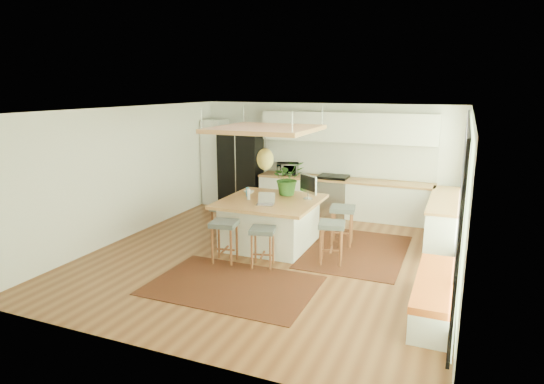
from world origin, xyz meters
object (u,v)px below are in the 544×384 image
at_px(stool_near_left, 225,243).
at_px(monitor, 308,186).
at_px(stool_near_right, 263,247).
at_px(island, 270,223).
at_px(island_plant, 288,182).
at_px(laptop, 265,199).
at_px(microwave, 288,168).
at_px(fridge, 242,171).
at_px(stool_left_side, 222,221).
at_px(stool_right_front, 331,244).
at_px(stool_right_back, 342,228).

bearing_deg(stool_near_left, monitor, 55.02).
bearing_deg(stool_near_right, monitor, 76.82).
bearing_deg(island, island_plant, 73.52).
bearing_deg(monitor, laptop, -91.20).
bearing_deg(island, microwave, 103.47).
relative_size(monitor, island_plant, 0.75).
bearing_deg(fridge, stool_left_side, -77.38).
height_order(stool_near_left, laptop, laptop).
distance_m(stool_near_right, monitor, 1.71).
bearing_deg(laptop, stool_right_front, -12.44).
relative_size(stool_right_front, laptop, 2.24).
height_order(island, stool_left_side, island).
height_order(stool_left_side, laptop, laptop).
bearing_deg(stool_right_back, island_plant, -179.43).
bearing_deg(stool_left_side, stool_near_right, -39.06).
distance_m(island, island_plant, 0.93).
distance_m(stool_right_front, stool_right_back, 1.03).
bearing_deg(stool_left_side, island, -2.90).
distance_m(laptop, monitor, 0.97).
height_order(stool_near_right, monitor, monitor).
bearing_deg(stool_left_side, fridge, 107.42).
height_order(stool_right_front, monitor, monitor).
bearing_deg(stool_near_right, stool_right_front, 30.63).
xyz_separation_m(fridge, stool_right_back, (3.23, -2.07, -0.57)).
distance_m(island, stool_right_back, 1.43).
bearing_deg(stool_right_front, stool_left_side, 167.95).
height_order(laptop, monitor, monitor).
distance_m(stool_right_back, monitor, 1.08).
bearing_deg(microwave, stool_left_side, -118.40).
height_order(monitor, island_plant, island_plant).
bearing_deg(island_plant, island, -106.48).
xyz_separation_m(fridge, stool_left_side, (0.81, -2.57, -0.57)).
xyz_separation_m(island, stool_near_right, (0.32, -1.10, -0.11)).
xyz_separation_m(island, microwave, (-0.63, 2.64, 0.64)).
bearing_deg(stool_right_back, stool_near_left, -134.95).
bearing_deg(stool_near_right, microwave, 104.25).
bearing_deg(fridge, stool_near_right, -63.87).
xyz_separation_m(fridge, island, (1.91, -2.62, -0.46)).
height_order(island, stool_near_right, island).
height_order(stool_right_back, island_plant, island_plant).
bearing_deg(stool_near_right, stool_left_side, 140.94).
height_order(stool_left_side, monitor, monitor).
height_order(stool_right_back, microwave, microwave).
bearing_deg(microwave, island, -94.50).
bearing_deg(stool_right_front, laptop, 177.17).
xyz_separation_m(fridge, stool_right_front, (3.29, -3.10, -0.57)).
distance_m(stool_left_side, monitor, 1.98).
xyz_separation_m(stool_near_right, stool_right_back, (1.00, 1.66, 0.00)).
bearing_deg(stool_near_left, stool_right_front, 21.08).
bearing_deg(stool_near_right, island_plant, 95.44).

